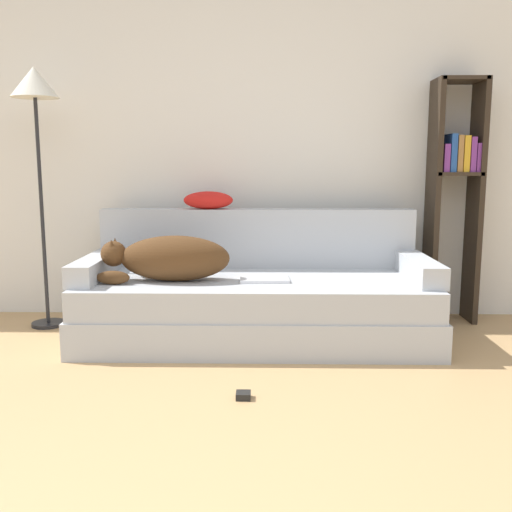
{
  "coord_description": "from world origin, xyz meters",
  "views": [
    {
      "loc": [
        0.29,
        -1.36,
        1.07
      ],
      "look_at": [
        0.23,
        1.96,
        0.54
      ],
      "focal_mm": 40.0,
      "sensor_mm": 36.0,
      "label": 1
    }
  ],
  "objects_px": {
    "couch": "(256,309)",
    "floor_lamp": "(35,103)",
    "laptop": "(264,278)",
    "power_adapter": "(243,395)",
    "dog": "(169,258)",
    "bookshelf": "(455,186)",
    "throw_pillow": "(208,200)"
  },
  "relations": [
    {
      "from": "throw_pillow",
      "to": "bookshelf",
      "type": "relative_size",
      "value": 0.2
    },
    {
      "from": "throw_pillow",
      "to": "floor_lamp",
      "type": "relative_size",
      "value": 0.2
    },
    {
      "from": "throw_pillow",
      "to": "power_adapter",
      "type": "height_order",
      "value": "throw_pillow"
    },
    {
      "from": "dog",
      "to": "floor_lamp",
      "type": "height_order",
      "value": "floor_lamp"
    },
    {
      "from": "dog",
      "to": "laptop",
      "type": "xyz_separation_m",
      "value": [
        0.56,
        0.04,
        -0.13
      ]
    },
    {
      "from": "bookshelf",
      "to": "throw_pillow",
      "type": "bearing_deg",
      "value": -177.1
    },
    {
      "from": "dog",
      "to": "bookshelf",
      "type": "distance_m",
      "value": 1.97
    },
    {
      "from": "dog",
      "to": "throw_pillow",
      "type": "distance_m",
      "value": 0.61
    },
    {
      "from": "couch",
      "to": "bookshelf",
      "type": "height_order",
      "value": "bookshelf"
    },
    {
      "from": "laptop",
      "to": "floor_lamp",
      "type": "bearing_deg",
      "value": 163.55
    },
    {
      "from": "throw_pillow",
      "to": "floor_lamp",
      "type": "height_order",
      "value": "floor_lamp"
    },
    {
      "from": "floor_lamp",
      "to": "power_adapter",
      "type": "xyz_separation_m",
      "value": [
        1.36,
        -1.19,
        -1.44
      ]
    },
    {
      "from": "floor_lamp",
      "to": "couch",
      "type": "bearing_deg",
      "value": -10.97
    },
    {
      "from": "laptop",
      "to": "throw_pillow",
      "type": "distance_m",
      "value": 0.73
    },
    {
      "from": "throw_pillow",
      "to": "power_adapter",
      "type": "distance_m",
      "value": 1.57
    },
    {
      "from": "bookshelf",
      "to": "dog",
      "type": "bearing_deg",
      "value": -162.89
    },
    {
      "from": "couch",
      "to": "floor_lamp",
      "type": "height_order",
      "value": "floor_lamp"
    },
    {
      "from": "floor_lamp",
      "to": "laptop",
      "type": "bearing_deg",
      "value": -13.07
    },
    {
      "from": "floor_lamp",
      "to": "bookshelf",
      "type": "bearing_deg",
      "value": 4.06
    },
    {
      "from": "floor_lamp",
      "to": "dog",
      "type": "bearing_deg",
      "value": -22.73
    },
    {
      "from": "couch",
      "to": "dog",
      "type": "bearing_deg",
      "value": -168.87
    },
    {
      "from": "couch",
      "to": "floor_lamp",
      "type": "relative_size",
      "value": 1.26
    },
    {
      "from": "dog",
      "to": "floor_lamp",
      "type": "bearing_deg",
      "value": 157.27
    },
    {
      "from": "dog",
      "to": "bookshelf",
      "type": "bearing_deg",
      "value": 17.11
    },
    {
      "from": "couch",
      "to": "laptop",
      "type": "bearing_deg",
      "value": -53.19
    },
    {
      "from": "dog",
      "to": "power_adapter",
      "type": "xyz_separation_m",
      "value": [
        0.47,
        -0.82,
        -0.51
      ]
    },
    {
      "from": "throw_pillow",
      "to": "dog",
      "type": "bearing_deg",
      "value": -111.08
    },
    {
      "from": "couch",
      "to": "laptop",
      "type": "relative_size",
      "value": 6.99
    },
    {
      "from": "couch",
      "to": "power_adapter",
      "type": "height_order",
      "value": "couch"
    },
    {
      "from": "laptop",
      "to": "throw_pillow",
      "type": "height_order",
      "value": "throw_pillow"
    },
    {
      "from": "laptop",
      "to": "power_adapter",
      "type": "distance_m",
      "value": 0.94
    },
    {
      "from": "laptop",
      "to": "throw_pillow",
      "type": "relative_size",
      "value": 0.92
    }
  ]
}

